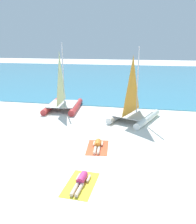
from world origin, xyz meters
The scene contains 8 objects.
ground_plane centered at (0.00, 10.00, 0.00)m, with size 120.00×120.00×0.00m, color white.
ocean_water centered at (0.00, 30.18, 0.03)m, with size 120.00×40.00×0.05m, color teal.
sailboat_white centered at (2.08, 7.07, 0.76)m, with size 3.72×4.54×5.11m.
sailboat_red centered at (-3.80, 8.71, 0.80)m, with size 3.03×4.35×5.35m.
towel_left centered at (0.49, 2.04, 0.01)m, with size 1.10×1.90×0.01m, color #EA5933.
sunbather_left centered at (0.48, 2.11, 0.13)m, with size 0.59×1.57×0.30m.
towel_middle centered at (0.50, -1.36, 0.01)m, with size 1.10×1.90×0.01m, color yellow.
sunbather_middle centered at (0.50, -1.29, 0.13)m, with size 0.56×1.56×0.30m.
Camera 1 is at (2.73, -8.97, 5.32)m, focal length 37.24 mm.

